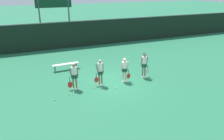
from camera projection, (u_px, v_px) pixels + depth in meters
ground_plane at (113, 83)px, 14.23m from camera, size 140.00×140.00×0.00m
fence_windscreen at (75, 34)px, 22.19m from camera, size 60.00×0.08×2.69m
scoreboard at (54, 5)px, 21.57m from camera, size 3.54×0.15×5.32m
bench_courtside at (66, 65)px, 16.33m from camera, size 1.99×0.45×0.47m
player_0 at (74, 74)px, 13.01m from camera, size 0.67×0.39×1.67m
player_1 at (100, 71)px, 13.53m from camera, size 0.62×0.34×1.71m
player_2 at (125, 68)px, 14.07m from camera, size 0.64×0.37×1.63m
player_3 at (144, 63)px, 14.73m from camera, size 0.65×0.38×1.73m
tennis_ball_0 at (115, 88)px, 13.41m from camera, size 0.07×0.07×0.07m
tennis_ball_1 at (169, 80)px, 14.65m from camera, size 0.07×0.07×0.07m
tennis_ball_2 at (94, 88)px, 13.46m from camera, size 0.07×0.07×0.07m
tennis_ball_3 at (141, 84)px, 13.93m from camera, size 0.07×0.07×0.07m
tennis_ball_4 at (69, 95)px, 12.62m from camera, size 0.07×0.07×0.07m
tennis_ball_5 at (127, 73)px, 15.79m from camera, size 0.07×0.07×0.07m
tennis_ball_6 at (63, 85)px, 13.82m from camera, size 0.06×0.06×0.06m
tennis_ball_7 at (55, 100)px, 12.01m from camera, size 0.07×0.07×0.07m
tennis_ball_8 at (165, 80)px, 14.51m from camera, size 0.07×0.07×0.07m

